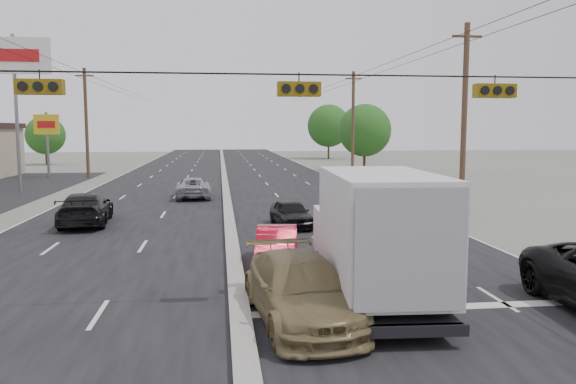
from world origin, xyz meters
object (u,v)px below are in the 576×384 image
(tree_right_mid, at_px, (365,130))
(oncoming_near, at_px, (86,209))
(oncoming_far, at_px, (193,188))
(pole_sign_billboard, at_px, (14,65))
(tree_left_far, at_px, (45,135))
(pole_sign_far, at_px, (47,130))
(utility_pole_right_c, at_px, (353,123))
(box_truck, at_px, (375,236))
(utility_pole_left_c, at_px, (86,122))
(queue_car_b, at_px, (355,221))
(tree_right_far, at_px, (329,126))
(tan_sedan, at_px, (300,290))
(queue_car_a, at_px, (291,214))
(red_sedan, at_px, (277,247))
(utility_pole_right_b, at_px, (464,117))
(queue_car_e, at_px, (418,204))

(tree_right_mid, relative_size, oncoming_near, 1.36)
(oncoming_far, bearing_deg, pole_sign_billboard, -24.31)
(tree_left_far, bearing_deg, pole_sign_far, -73.30)
(oncoming_far, bearing_deg, utility_pole_right_c, -134.11)
(box_truck, bearing_deg, pole_sign_billboard, 125.75)
(utility_pole_left_c, distance_m, queue_car_b, 36.04)
(tree_right_far, relative_size, box_truck, 1.18)
(pole_sign_billboard, bearing_deg, tree_right_mid, 29.95)
(utility_pole_left_c, height_order, tree_left_far, utility_pole_left_c)
(tan_sedan, distance_m, queue_car_a, 12.74)
(box_truck, xyz_separation_m, tan_sedan, (-2.09, -1.16, -1.01))
(pole_sign_billboard, distance_m, red_sedan, 29.60)
(pole_sign_far, relative_size, tree_left_far, 0.98)
(pole_sign_billboard, relative_size, tree_left_far, 1.80)
(utility_pole_right_b, xyz_separation_m, pole_sign_far, (-28.50, 25.00, -0.70))
(utility_pole_left_c, bearing_deg, oncoming_near, -77.70)
(utility_pole_right_c, bearing_deg, tree_right_mid, 63.43)
(tree_left_far, xyz_separation_m, queue_car_b, (27.12, -51.13, -3.02))
(tree_left_far, distance_m, tree_right_mid, 39.93)
(tan_sedan, bearing_deg, box_truck, 23.02)
(box_truck, distance_m, queue_car_b, 8.96)
(oncoming_far, bearing_deg, pole_sign_far, -53.56)
(queue_car_a, relative_size, oncoming_far, 0.76)
(utility_pole_left_c, bearing_deg, tree_right_far, 46.47)
(tree_right_far, distance_m, tan_sedan, 72.63)
(pole_sign_billboard, xyz_separation_m, oncoming_far, (12.34, -4.81, -8.20))
(oncoming_far, bearing_deg, queue_car_e, 138.10)
(tree_right_mid, xyz_separation_m, oncoming_far, (-17.16, -21.81, -3.67))
(queue_car_a, distance_m, queue_car_e, 7.10)
(utility_pole_right_c, relative_size, tree_right_far, 1.23)
(utility_pole_right_b, bearing_deg, pole_sign_far, 138.74)
(utility_pole_right_c, xyz_separation_m, queue_car_a, (-9.70, -28.36, -4.49))
(utility_pole_right_c, distance_m, red_sedan, 37.53)
(utility_pole_left_c, relative_size, utility_pole_right_b, 1.00)
(queue_car_a, bearing_deg, tan_sedan, -103.85)
(tree_left_far, xyz_separation_m, tan_sedan, (23.40, -61.03, -2.96))
(tree_right_mid, bearing_deg, pole_sign_far, -170.84)
(tan_sedan, distance_m, oncoming_far, 24.48)
(tree_right_far, height_order, queue_car_a, tree_right_far)
(utility_pole_right_b, height_order, oncoming_near, utility_pole_right_b)
(utility_pole_right_b, bearing_deg, utility_pole_right_c, 90.00)
(queue_car_a, height_order, oncoming_far, oncoming_far)
(utility_pole_left_c, bearing_deg, pole_sign_far, -180.00)
(tree_right_mid, bearing_deg, queue_car_e, -99.79)
(queue_car_e, distance_m, oncoming_near, 16.30)
(tree_right_far, height_order, queue_car_e, tree_right_far)
(tree_right_mid, height_order, queue_car_b, tree_right_mid)
(red_sedan, bearing_deg, queue_car_e, 54.90)
(utility_pole_left_c, xyz_separation_m, utility_pole_right_b, (25.00, -25.00, 0.00))
(pole_sign_far, relative_size, tree_right_mid, 0.84)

